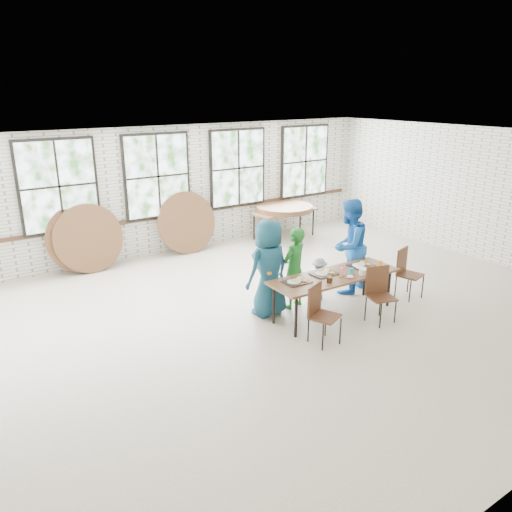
% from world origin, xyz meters
% --- Properties ---
extents(room, '(12.00, 12.00, 12.00)m').
position_xyz_m(room, '(0.00, 4.44, 1.83)').
color(room, beige).
rests_on(room, ground).
extents(dining_table, '(2.42, 0.87, 0.74)m').
position_xyz_m(dining_table, '(1.06, -0.46, 0.69)').
color(dining_table, brown).
rests_on(dining_table, ground).
extents(chair_near_left, '(0.54, 0.53, 0.95)m').
position_xyz_m(chair_near_left, '(0.19, -1.07, 0.56)').
color(chair_near_left, '#4E2D1A').
rests_on(chair_near_left, ground).
extents(chair_near_right, '(0.53, 0.52, 0.95)m').
position_xyz_m(chair_near_right, '(1.55, -1.04, 0.56)').
color(chair_near_right, '#4E2D1A').
rests_on(chair_near_right, ground).
extents(chair_spare, '(0.52, 0.51, 0.95)m').
position_xyz_m(chair_spare, '(2.75, -0.62, 0.56)').
color(chair_spare, '#4E2D1A').
rests_on(chair_spare, ground).
extents(adult_teal, '(0.89, 0.63, 1.72)m').
position_xyz_m(adult_teal, '(0.12, 0.19, 0.86)').
color(adult_teal, navy).
rests_on(adult_teal, ground).
extents(adult_green, '(0.62, 0.49, 1.49)m').
position_xyz_m(adult_green, '(0.68, 0.19, 0.75)').
color(adult_green, '#1B6822').
rests_on(adult_green, ground).
extents(toddler, '(0.59, 0.44, 0.82)m').
position_xyz_m(toddler, '(1.29, 0.19, 0.41)').
color(toddler, '#111D36').
rests_on(toddler, ground).
extents(adult_blue, '(1.06, 0.93, 1.84)m').
position_xyz_m(adult_blue, '(2.01, 0.19, 0.92)').
color(adult_blue, blue).
rests_on(adult_blue, ground).
extents(storage_table, '(1.86, 0.90, 0.74)m').
position_xyz_m(storage_table, '(3.27, 3.86, 0.69)').
color(storage_table, brown).
rests_on(storage_table, ground).
extents(tabletop_clutter, '(1.99, 0.64, 0.11)m').
position_xyz_m(tabletop_clutter, '(1.18, -0.48, 0.77)').
color(tabletop_clutter, black).
rests_on(tabletop_clutter, dining_table).
extents(round_tops_stacked, '(1.50, 1.50, 0.13)m').
position_xyz_m(round_tops_stacked, '(3.27, 3.86, 0.80)').
color(round_tops_stacked, brown).
rests_on(round_tops_stacked, storage_table).
extents(round_tops_leaning, '(3.97, 0.48, 1.48)m').
position_xyz_m(round_tops_leaning, '(-1.03, 4.22, 0.74)').
color(round_tops_leaning, brown).
rests_on(round_tops_leaning, ground).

